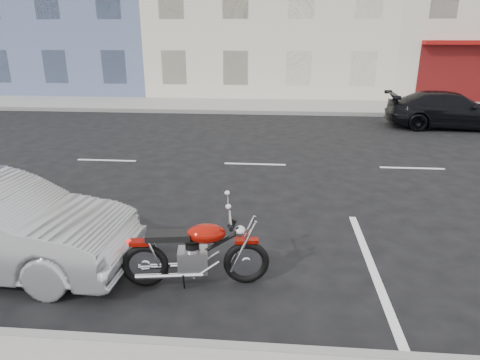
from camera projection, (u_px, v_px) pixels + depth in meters
The scene contains 5 objects.
ground at pixel (332, 166), 11.01m from camera, with size 120.00×120.00×0.00m, color black.
sidewalk_far at pixel (200, 105), 19.57m from camera, with size 80.00×3.40×0.15m, color gray.
curb_far at pixel (193, 111), 17.97m from camera, with size 80.00×0.12×0.16m, color gray.
motorcycle at pixel (248, 253), 5.79m from camera, with size 1.99×0.68×1.00m.
car_far at pixel (450, 110), 15.15m from camera, with size 1.78×4.38×1.27m, color black.
Camera 1 is at (-1.47, -10.68, 3.31)m, focal length 32.00 mm.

